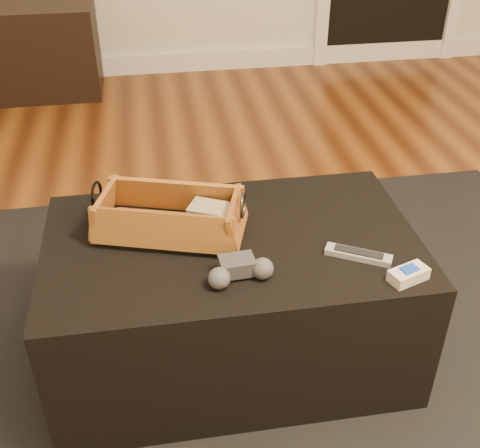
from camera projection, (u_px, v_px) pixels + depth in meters
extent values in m
cube|color=brown|center=(286.00, 401.00, 1.70)|extent=(5.00, 5.50, 0.01)
cube|color=white|center=(192.00, 62.00, 3.90)|extent=(5.00, 0.04, 0.12)
cube|color=black|center=(235.00, 364.00, 1.81)|extent=(2.60, 2.00, 0.01)
cube|color=black|center=(232.00, 299.00, 1.73)|extent=(1.00, 0.60, 0.42)
cube|color=black|center=(162.00, 227.00, 1.61)|extent=(0.21, 0.09, 0.02)
cube|color=tan|center=(210.00, 215.00, 1.62)|extent=(0.13, 0.12, 0.06)
cube|color=#9E5F23|center=(171.00, 230.00, 1.63)|extent=(0.38, 0.26, 0.01)
cube|color=#AA6626|center=(177.00, 195.00, 1.67)|extent=(0.37, 0.15, 0.10)
cube|color=brown|center=(161.00, 231.00, 1.53)|extent=(0.37, 0.15, 0.10)
cube|color=#995422|center=(237.00, 218.00, 1.58)|extent=(0.09, 0.19, 0.10)
cube|color=#935321|center=(104.00, 207.00, 1.62)|extent=(0.09, 0.19, 0.10)
torus|color=#2F2A1F|center=(243.00, 205.00, 1.56)|extent=(0.03, 0.07, 0.07)
torus|color=black|center=(96.00, 194.00, 1.60)|extent=(0.03, 0.07, 0.07)
cube|color=#333335|center=(237.00, 265.00, 1.47)|extent=(0.09, 0.07, 0.04)
sphere|color=#434246|center=(219.00, 278.00, 1.43)|extent=(0.06, 0.06, 0.05)
sphere|color=#414145|center=(263.00, 269.00, 1.46)|extent=(0.06, 0.06, 0.05)
cube|color=#A7AAAF|center=(358.00, 255.00, 1.54)|extent=(0.17, 0.12, 0.02)
cube|color=black|center=(359.00, 252.00, 1.53)|extent=(0.12, 0.08, 0.00)
cube|color=beige|center=(408.00, 275.00, 1.46)|extent=(0.11, 0.08, 0.03)
cube|color=blue|center=(410.00, 269.00, 1.45)|extent=(0.05, 0.04, 0.01)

